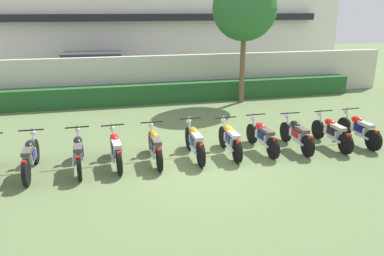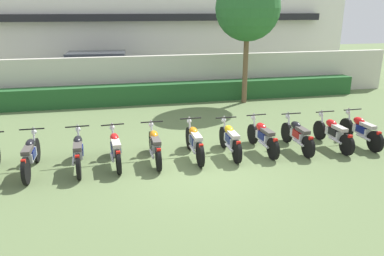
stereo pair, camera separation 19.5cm
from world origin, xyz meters
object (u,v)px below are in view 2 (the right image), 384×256
at_px(parked_car, 101,72).
at_px(motorcycle_in_row_3, 115,148).
at_px(tree_near_inspector, 248,9).
at_px(motorcycle_in_row_2, 78,151).
at_px(motorcycle_in_row_1, 31,155).
at_px(motorcycle_in_row_10, 361,130).
at_px(motorcycle_in_row_6, 230,139).
at_px(motorcycle_in_row_5, 194,141).
at_px(motorcycle_in_row_8, 297,135).
at_px(motorcycle_in_row_7, 263,136).
at_px(motorcycle_in_row_9, 333,132).
at_px(motorcycle_in_row_4, 155,145).

relative_size(parked_car, motorcycle_in_row_3, 2.51).
xyz_separation_m(tree_near_inspector, motorcycle_in_row_2, (-6.49, -5.74, -3.40)).
bearing_deg(motorcycle_in_row_1, motorcycle_in_row_10, -89.39).
bearing_deg(motorcycle_in_row_3, motorcycle_in_row_2, 88.12).
distance_m(parked_car, motorcycle_in_row_6, 10.02).
bearing_deg(motorcycle_in_row_5, motorcycle_in_row_8, -91.17).
bearing_deg(motorcycle_in_row_7, motorcycle_in_row_1, 87.71).
xyz_separation_m(motorcycle_in_row_5, motorcycle_in_row_9, (4.09, -0.10, -0.01)).
relative_size(parked_car, tree_near_inspector, 0.89).
height_order(tree_near_inspector, motorcycle_in_row_8, tree_near_inspector).
bearing_deg(motorcycle_in_row_1, motorcycle_in_row_8, -89.22).
bearing_deg(motorcycle_in_row_5, motorcycle_in_row_1, 91.26).
distance_m(tree_near_inspector, motorcycle_in_row_8, 6.67).
relative_size(motorcycle_in_row_1, motorcycle_in_row_6, 1.09).
xyz_separation_m(motorcycle_in_row_9, motorcycle_in_row_10, (0.92, 0.02, 0.01)).
height_order(tree_near_inspector, motorcycle_in_row_1, tree_near_inspector).
bearing_deg(motorcycle_in_row_3, motorcycle_in_row_1, 87.03).
height_order(parked_car, motorcycle_in_row_6, parked_car).
xyz_separation_m(parked_car, motorcycle_in_row_2, (-0.51, -9.43, -0.48)).
bearing_deg(motorcycle_in_row_4, motorcycle_in_row_8, -90.95).
distance_m(motorcycle_in_row_1, motorcycle_in_row_9, 8.22).
relative_size(motorcycle_in_row_6, motorcycle_in_row_7, 0.96).
height_order(parked_car, motorcycle_in_row_2, parked_car).
relative_size(motorcycle_in_row_8, motorcycle_in_row_9, 0.97).
xyz_separation_m(motorcycle_in_row_4, motorcycle_in_row_6, (2.07, 0.00, 0.00)).
bearing_deg(motorcycle_in_row_7, motorcycle_in_row_2, 87.86).
height_order(motorcycle_in_row_3, motorcycle_in_row_10, motorcycle_in_row_10).
bearing_deg(motorcycle_in_row_4, motorcycle_in_row_10, -91.03).
distance_m(motorcycle_in_row_2, motorcycle_in_row_6, 3.99).
bearing_deg(parked_car, tree_near_inspector, -27.40).
xyz_separation_m(motorcycle_in_row_4, motorcycle_in_row_9, (5.17, -0.06, -0.00)).
bearing_deg(motorcycle_in_row_2, motorcycle_in_row_4, -90.90).
bearing_deg(motorcycle_in_row_5, tree_near_inspector, -31.66).
height_order(motorcycle_in_row_4, motorcycle_in_row_10, motorcycle_in_row_10).
bearing_deg(tree_near_inspector, motorcycle_in_row_2, -138.51).
xyz_separation_m(motorcycle_in_row_8, motorcycle_in_row_9, (1.11, -0.04, -0.00)).
distance_m(motorcycle_in_row_2, motorcycle_in_row_9, 7.09).
height_order(motorcycle_in_row_3, motorcycle_in_row_8, motorcycle_in_row_3).
xyz_separation_m(tree_near_inspector, motorcycle_in_row_4, (-4.57, -5.70, -3.40)).
bearing_deg(motorcycle_in_row_7, motorcycle_in_row_4, 87.88).
bearing_deg(tree_near_inspector, motorcycle_in_row_10, -75.10).
height_order(motorcycle_in_row_2, motorcycle_in_row_9, motorcycle_in_row_2).
bearing_deg(motorcycle_in_row_6, motorcycle_in_row_9, -90.74).
bearing_deg(motorcycle_in_row_9, motorcycle_in_row_2, 88.51).
bearing_deg(parked_car, motorcycle_in_row_2, -88.79).
distance_m(motorcycle_in_row_7, motorcycle_in_row_10, 3.04).
bearing_deg(parked_car, motorcycle_in_row_6, -65.34).
distance_m(tree_near_inspector, motorcycle_in_row_5, 7.46).
relative_size(parked_car, motorcycle_in_row_8, 2.47).
bearing_deg(motorcycle_in_row_6, motorcycle_in_row_4, 90.52).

